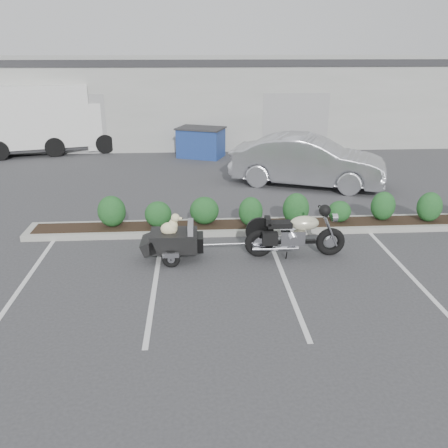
{
  "coord_description": "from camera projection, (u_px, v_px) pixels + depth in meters",
  "views": [
    {
      "loc": [
        -0.64,
        -9.47,
        4.6
      ],
      "look_at": [
        0.01,
        0.67,
        0.75
      ],
      "focal_mm": 38.0,
      "sensor_mm": 36.0,
      "label": 1
    }
  ],
  "objects": [
    {
      "name": "planter_kerb",
      "position": [
        257.0,
        226.0,
        12.59
      ],
      "size": [
        12.0,
        1.0,
        0.15
      ],
      "primitive_type": "cube",
      "color": "#9E9E93",
      "rests_on": "ground"
    },
    {
      "name": "pet_trailer",
      "position": [
        173.0,
        240.0,
        10.7
      ],
      "size": [
        1.85,
        1.03,
        1.11
      ],
      "rotation": [
        0.0,
        0.0,
        -0.02
      ],
      "color": "black",
      "rests_on": "ground"
    },
    {
      "name": "ground",
      "position": [
        225.0,
        266.0,
        10.5
      ],
      "size": [
        90.0,
        90.0,
        0.0
      ],
      "primitive_type": "plane",
      "color": "#38383A",
      "rests_on": "ground"
    },
    {
      "name": "building",
      "position": [
        204.0,
        96.0,
        25.66
      ],
      "size": [
        26.0,
        10.0,
        4.0
      ],
      "primitive_type": "cube",
      "color": "#9EA099",
      "rests_on": "ground"
    },
    {
      "name": "sedan",
      "position": [
        308.0,
        161.0,
        16.26
      ],
      "size": [
        5.52,
        3.58,
        1.72
      ],
      "primitive_type": "imported",
      "rotation": [
        0.0,
        0.0,
        1.2
      ],
      "color": "silver",
      "rests_on": "ground"
    },
    {
      "name": "delivery_truck",
      "position": [
        55.0,
        120.0,
        21.25
      ],
      "size": [
        6.86,
        3.73,
        3.0
      ],
      "rotation": [
        0.0,
        0.0,
        0.27
      ],
      "color": "silver",
      "rests_on": "ground"
    },
    {
      "name": "motorcycle",
      "position": [
        295.0,
        235.0,
        10.83
      ],
      "size": [
        2.33,
        0.79,
        1.34
      ],
      "rotation": [
        0.0,
        0.0,
        -0.02
      ],
      "color": "black",
      "rests_on": "ground"
    },
    {
      "name": "dumpster",
      "position": [
        201.0,
        142.0,
        20.52
      ],
      "size": [
        2.3,
        1.96,
        1.28
      ],
      "rotation": [
        0.0,
        0.0,
        -0.38
      ],
      "color": "navy",
      "rests_on": "ground"
    }
  ]
}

